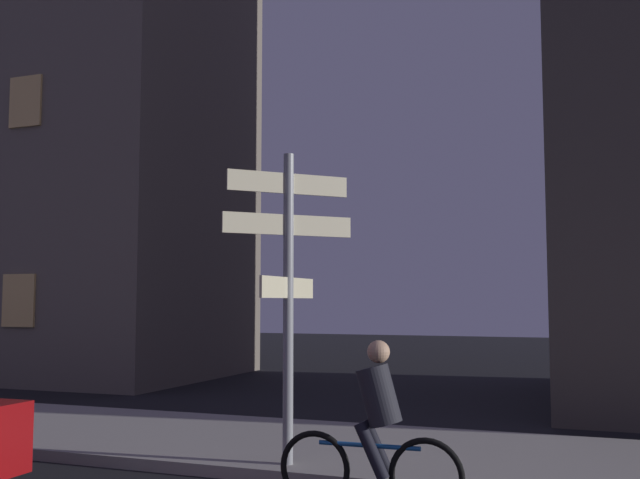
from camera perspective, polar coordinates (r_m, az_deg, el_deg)
sidewalk_kerb at (r=10.09m, az=-2.47°, el=-15.75°), size 40.00×3.33×0.14m
signpost at (r=8.48m, az=-2.48°, el=-2.93°), size 1.15×1.50×3.57m
cyclist at (r=7.22m, az=4.23°, el=-14.67°), size 1.82×0.33×1.61m
building_left_block at (r=22.67m, az=-20.37°, el=11.99°), size 10.46×6.23×16.85m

